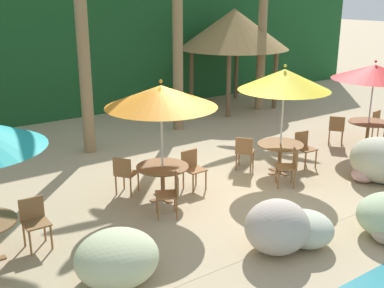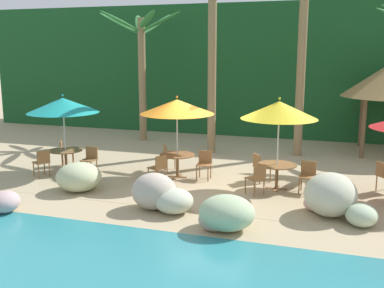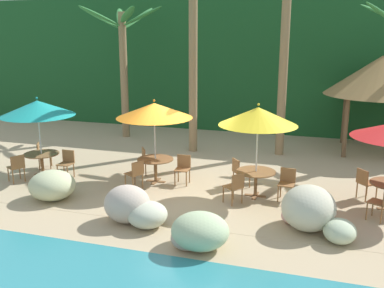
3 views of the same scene
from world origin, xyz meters
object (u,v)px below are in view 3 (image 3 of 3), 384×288
object	(u,v)px
chair_teal_left	(17,166)
palm_tree_third	(285,38)
dining_table_yellow	(256,175)
chair_yellow_left	(235,186)
umbrella_orange	(154,110)
chair_orange_left	(136,173)
chair_orange_inland	(147,159)
palm_tree_second	(193,34)
palm_tree_nearest	(123,48)
chair_orange_seaward	(183,167)
umbrella_teal	(37,108)
palapa_hut	(381,76)
chair_red_left	(382,201)
chair_teal_seaward	(67,162)
chair_red_inland	(365,182)
chair_yellow_inland	(239,171)
chair_teal_inland	(42,153)
umbrella_yellow	(258,116)
dining_table_orange	(155,163)
chair_yellow_seaward	(287,182)
dining_table_teal	(42,157)

from	to	relation	value
chair_teal_left	palm_tree_third	xyz separation A→B (m)	(7.29, 5.64, 3.75)
chair_teal_left	dining_table_yellow	distance (m)	7.22
chair_yellow_left	palm_tree_third	bearing A→B (deg)	83.98
umbrella_orange	chair_orange_left	distance (m)	1.91
chair_orange_inland	chair_yellow_left	world-z (taller)	same
palm_tree_third	palm_tree_second	bearing A→B (deg)	-170.62
palm_tree_nearest	palm_tree_third	distance (m)	6.85
palm_tree_second	chair_orange_left	bearing A→B (deg)	-94.07
chair_orange_seaward	palm_tree_nearest	world-z (taller)	palm_tree_nearest
umbrella_teal	chair_orange_seaward	xyz separation A→B (m)	(4.53, 0.63, -1.68)
palapa_hut	chair_yellow_left	bearing A→B (deg)	-120.37
chair_orange_left	chair_red_left	size ratio (longest dim) A/B	1.00
chair_teal_seaward	chair_red_inland	bearing A→B (deg)	4.82
chair_yellow_inland	chair_red_inland	xyz separation A→B (m)	(3.49, 0.03, 0.00)
chair_orange_left	dining_table_yellow	world-z (taller)	chair_orange_left
chair_teal_inland	chair_yellow_left	bearing A→B (deg)	-10.27
chair_orange_seaward	umbrella_yellow	distance (m)	2.92
dining_table_orange	umbrella_teal	bearing A→B (deg)	-172.22
chair_teal_left	palm_tree_nearest	size ratio (longest dim) A/B	0.16
chair_orange_seaward	dining_table_yellow	size ratio (longest dim) A/B	0.79
umbrella_teal	palm_tree_third	xyz separation A→B (m)	(6.95, 4.85, 2.07)
chair_orange_seaward	chair_orange_left	world-z (taller)	same
dining_table_yellow	palm_tree_second	world-z (taller)	palm_tree_second
chair_teal_seaward	chair_yellow_seaward	size ratio (longest dim) A/B	1.00
dining_table_teal	chair_red_left	distance (m)	10.02
chair_yellow_left	palm_tree_third	size ratio (longest dim) A/B	0.13
umbrella_orange	palm_tree_second	xyz separation A→B (m)	(0.03, 3.81, 2.17)
umbrella_yellow	chair_yellow_inland	distance (m)	1.97
chair_teal_inland	palm_tree_nearest	bearing A→B (deg)	82.45
dining_table_orange	palm_tree_nearest	distance (m)	7.09
chair_orange_seaward	chair_orange_left	bearing A→B (deg)	-141.13
dining_table_orange	umbrella_yellow	xyz separation A→B (m)	(3.13, -0.32, 1.67)
umbrella_teal	chair_teal_left	xyz separation A→B (m)	(-0.34, -0.78, -1.68)
chair_orange_inland	chair_yellow_seaward	world-z (taller)	same
chair_yellow_inland	palm_tree_third	xyz separation A→B (m)	(0.74, 4.06, 3.75)
palm_tree_third	umbrella_teal	bearing A→B (deg)	-145.07
chair_teal_inland	chair_teal_left	bearing A→B (deg)	-83.89
chair_orange_seaward	umbrella_yellow	size ratio (longest dim) A/B	0.33
chair_yellow_seaward	chair_orange_seaward	bearing A→B (deg)	172.29
dining_table_teal	umbrella_orange	size ratio (longest dim) A/B	0.43
chair_red_left	chair_yellow_seaward	bearing A→B (deg)	161.37
chair_yellow_left	chair_red_inland	world-z (taller)	same
umbrella_teal	palapa_hut	distance (m)	12.15
chair_orange_inland	palm_tree_third	distance (m)	6.51
chair_teal_inland	chair_orange_inland	xyz separation A→B (m)	(3.63, 0.46, 0.00)
chair_teal_inland	umbrella_yellow	size ratio (longest dim) A/B	0.33
chair_teal_left	umbrella_yellow	world-z (taller)	umbrella_yellow
palm_tree_nearest	umbrella_teal	bearing A→B (deg)	-91.74
chair_orange_left	chair_yellow_seaward	bearing A→B (deg)	6.66
chair_teal_inland	umbrella_orange	distance (m)	4.52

